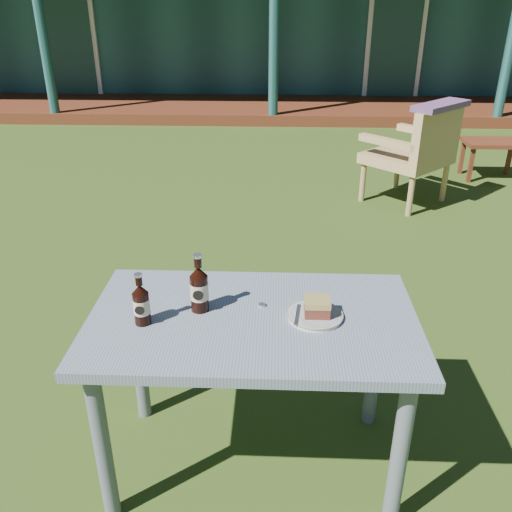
{
  "coord_description": "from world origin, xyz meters",
  "views": [
    {
      "loc": [
        0.08,
        -3.27,
        1.78
      ],
      "look_at": [
        0.0,
        -1.3,
        0.82
      ],
      "focal_mm": 38.0,
      "sensor_mm": 36.0,
      "label": 1
    }
  ],
  "objects_px": {
    "cafe_table": "(253,340)",
    "plate": "(315,315)",
    "armchair_left": "(416,150)",
    "cola_bottle_near": "(199,288)",
    "cake_slice": "(317,306)",
    "side_table": "(493,146)",
    "cola_bottle_far": "(141,304)"
  },
  "relations": [
    {
      "from": "armchair_left",
      "to": "cola_bottle_near",
      "type": "bearing_deg",
      "value": -115.96
    },
    {
      "from": "cola_bottle_near",
      "to": "side_table",
      "type": "height_order",
      "value": "cola_bottle_near"
    },
    {
      "from": "plate",
      "to": "cake_slice",
      "type": "xyz_separation_m",
      "value": [
        0.01,
        0.0,
        0.04
      ]
    },
    {
      "from": "cola_bottle_near",
      "to": "side_table",
      "type": "distance_m",
      "value": 4.69
    },
    {
      "from": "cake_slice",
      "to": "cola_bottle_far",
      "type": "xyz_separation_m",
      "value": [
        -0.62,
        -0.06,
        0.03
      ]
    },
    {
      "from": "cake_slice",
      "to": "plate",
      "type": "bearing_deg",
      "value": -162.27
    },
    {
      "from": "plate",
      "to": "cola_bottle_far",
      "type": "relative_size",
      "value": 1.03
    },
    {
      "from": "cola_bottle_far",
      "to": "armchair_left",
      "type": "xyz_separation_m",
      "value": [
        1.71,
        3.22,
        -0.3
      ]
    },
    {
      "from": "plate",
      "to": "cola_bottle_far",
      "type": "bearing_deg",
      "value": -174.25
    },
    {
      "from": "plate",
      "to": "side_table",
      "type": "bearing_deg",
      "value": 62.19
    },
    {
      "from": "cafe_table",
      "to": "plate",
      "type": "relative_size",
      "value": 5.88
    },
    {
      "from": "cake_slice",
      "to": "side_table",
      "type": "height_order",
      "value": "cake_slice"
    },
    {
      "from": "cafe_table",
      "to": "armchair_left",
      "type": "bearing_deg",
      "value": 67.31
    },
    {
      "from": "cafe_table",
      "to": "cake_slice",
      "type": "relative_size",
      "value": 13.04
    },
    {
      "from": "cafe_table",
      "to": "cola_bottle_near",
      "type": "relative_size",
      "value": 5.28
    },
    {
      "from": "cola_bottle_far",
      "to": "side_table",
      "type": "relative_size",
      "value": 0.33
    },
    {
      "from": "plate",
      "to": "armchair_left",
      "type": "height_order",
      "value": "armchair_left"
    },
    {
      "from": "cafe_table",
      "to": "cola_bottle_near",
      "type": "height_order",
      "value": "cola_bottle_near"
    },
    {
      "from": "cola_bottle_far",
      "to": "side_table",
      "type": "bearing_deg",
      "value": 56.1
    },
    {
      "from": "cafe_table",
      "to": "armchair_left",
      "type": "relative_size",
      "value": 1.32
    },
    {
      "from": "cola_bottle_near",
      "to": "cola_bottle_far",
      "type": "distance_m",
      "value": 0.22
    },
    {
      "from": "cake_slice",
      "to": "cola_bottle_far",
      "type": "relative_size",
      "value": 0.47
    },
    {
      "from": "cake_slice",
      "to": "side_table",
      "type": "distance_m",
      "value": 4.5
    },
    {
      "from": "plate",
      "to": "cake_slice",
      "type": "relative_size",
      "value": 2.22
    },
    {
      "from": "cola_bottle_far",
      "to": "side_table",
      "type": "xyz_separation_m",
      "value": [
        2.71,
        4.03,
        -0.46
      ]
    },
    {
      "from": "armchair_left",
      "to": "plate",
      "type": "bearing_deg",
      "value": -109.16
    },
    {
      "from": "plate",
      "to": "cola_bottle_near",
      "type": "relative_size",
      "value": 0.9
    },
    {
      "from": "cafe_table",
      "to": "cake_slice",
      "type": "bearing_deg",
      "value": 2.11
    },
    {
      "from": "plate",
      "to": "cola_bottle_near",
      "type": "xyz_separation_m",
      "value": [
        -0.42,
        0.04,
        0.08
      ]
    },
    {
      "from": "cake_slice",
      "to": "armchair_left",
      "type": "distance_m",
      "value": 3.35
    },
    {
      "from": "cafe_table",
      "to": "cake_slice",
      "type": "distance_m",
      "value": 0.27
    },
    {
      "from": "armchair_left",
      "to": "cafe_table",
      "type": "bearing_deg",
      "value": -112.69
    }
  ]
}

